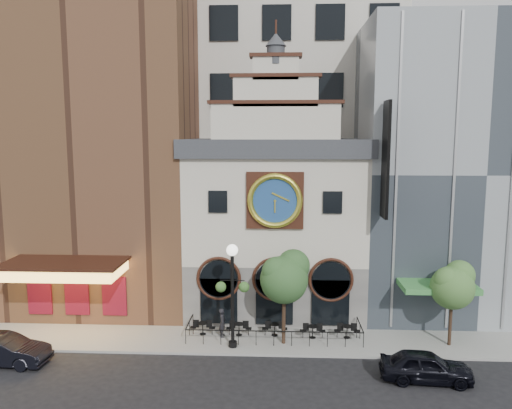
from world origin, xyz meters
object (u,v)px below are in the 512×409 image
object	(u,v)px
pedestrian	(222,323)
car_right	(426,366)
bistro_0	(203,327)
bistro_1	(239,328)
bistro_2	(275,328)
car_left	(4,350)
tree_left	(285,276)
bistro_4	(347,331)
bistro_3	(313,331)
tree_right	(453,284)
lamppost	(232,284)

from	to	relation	value
pedestrian	car_right	bearing A→B (deg)	-113.34
bistro_0	bistro_1	size ratio (longest dim) A/B	1.00
bistro_0	car_right	size ratio (longest dim) A/B	0.34
bistro_1	bistro_2	xyz separation A→B (m)	(2.24, 0.06, 0.00)
car_right	pedestrian	distance (m)	12.13
car_right	car_left	bearing A→B (deg)	92.89
bistro_2	bistro_0	bearing A→B (deg)	-179.68
bistro_1	tree_left	size ratio (longest dim) A/B	0.28
bistro_4	bistro_3	bearing A→B (deg)	-177.10
bistro_0	tree_left	size ratio (longest dim) A/B	0.28
car_right	pedestrian	world-z (taller)	pedestrian
bistro_2	car_right	size ratio (longest dim) A/B	0.34
bistro_0	bistro_3	distance (m)	6.89
car_left	car_right	bearing A→B (deg)	-88.36
car_right	tree_right	world-z (taller)	tree_right
lamppost	tree_right	xyz separation A→B (m)	(12.99, 0.92, -0.09)
bistro_2	pedestrian	distance (m)	3.30
bistro_1	bistro_2	world-z (taller)	same
bistro_3	car_left	bearing A→B (deg)	-166.77
bistro_0	lamppost	size ratio (longest dim) A/B	0.25
pedestrian	tree_right	world-z (taller)	tree_right
lamppost	bistro_4	bearing A→B (deg)	11.62
bistro_0	tree_right	world-z (taller)	tree_right
bistro_3	car_left	distance (m)	17.78
tree_left	tree_right	world-z (taller)	tree_left
bistro_3	car_left	size ratio (longest dim) A/B	0.32
car_left	tree_left	xyz separation A→B (m)	(15.55, 3.23, 3.53)
tree_right	car_left	bearing A→B (deg)	-172.30
bistro_2	tree_right	size ratio (longest dim) A/B	0.31
car_left	bistro_1	bearing A→B (deg)	-67.71
car_left	lamppost	distance (m)	13.13
bistro_2	pedestrian	size ratio (longest dim) A/B	0.88
car_right	tree_left	distance (m)	9.06
lamppost	tree_right	world-z (taller)	lamppost
bistro_4	pedestrian	xyz separation A→B (m)	(-7.73, -0.15, 0.43)
bistro_1	tree_right	xyz separation A→B (m)	(12.76, -0.81, 3.29)
lamppost	tree_left	bearing A→B (deg)	11.20
car_right	pedestrian	xyz separation A→B (m)	(-11.11, 4.88, 0.25)
bistro_1	car_left	distance (m)	13.41
bistro_3	bistro_4	size ratio (longest dim) A/B	1.00
car_right	tree_left	bearing A→B (deg)	65.67
tree_left	lamppost	bearing A→B (deg)	-167.07
pedestrian	bistro_1	bearing A→B (deg)	-76.65
bistro_4	pedestrian	size ratio (longest dim) A/B	0.88
bistro_3	pedestrian	xyz separation A→B (m)	(-5.60, -0.05, 0.43)
bistro_2	pedestrian	xyz separation A→B (m)	(-3.25, -0.30, 0.43)
car_left	tree_right	bearing A→B (deg)	-78.51
pedestrian	tree_left	xyz separation A→B (m)	(3.85, -0.79, 3.30)
tree_left	tree_right	distance (m)	9.93
car_left	tree_right	size ratio (longest dim) A/B	0.97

